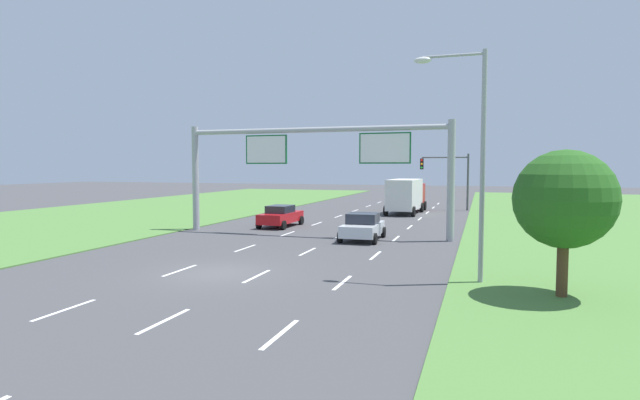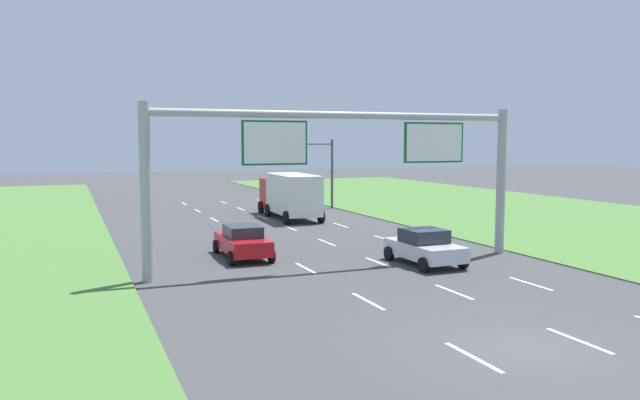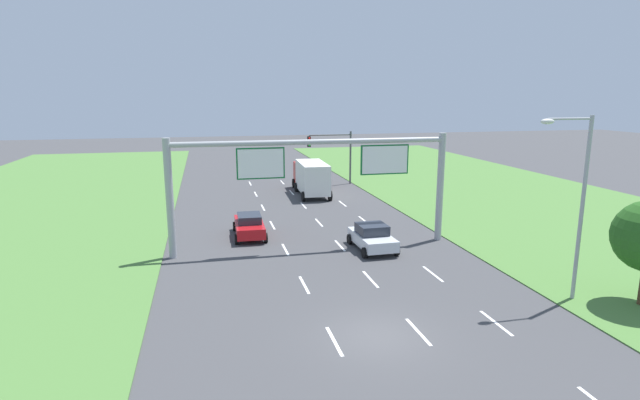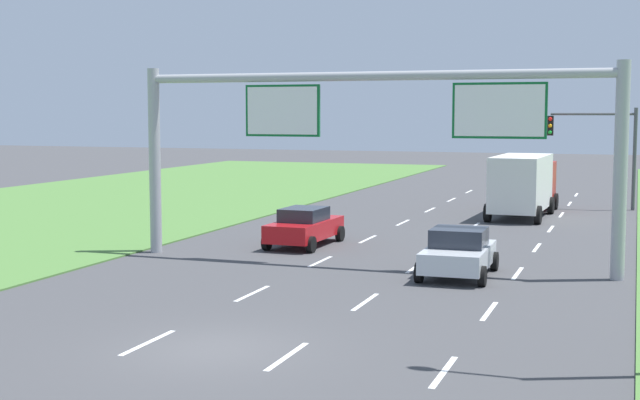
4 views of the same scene
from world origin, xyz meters
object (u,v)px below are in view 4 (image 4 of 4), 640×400
object	(u,v)px
car_near_red	(304,226)
car_lead_silver	(458,252)
sign_gantry	(373,126)
box_truck	(524,183)
traffic_light_mast	(598,139)

from	to	relation	value
car_near_red	car_lead_silver	bearing A→B (deg)	-31.54
sign_gantry	car_near_red	bearing A→B (deg)	137.65
box_truck	sign_gantry	size ratio (longest dim) A/B	0.48
car_lead_silver	sign_gantry	bearing A→B (deg)	160.57
car_lead_silver	traffic_light_mast	world-z (taller)	traffic_light_mast
car_near_red	box_truck	xyz separation A→B (m)	(7.06, 13.43, 0.94)
car_lead_silver	traffic_light_mast	size ratio (longest dim) A/B	0.72
traffic_light_mast	box_truck	bearing A→B (deg)	-125.60
box_truck	traffic_light_mast	world-z (taller)	traffic_light_mast
car_near_red	traffic_light_mast	size ratio (longest dim) A/B	0.79
sign_gantry	traffic_light_mast	distance (m)	22.69
car_lead_silver	traffic_light_mast	bearing A→B (deg)	80.42
car_near_red	traffic_light_mast	world-z (taller)	traffic_light_mast
sign_gantry	traffic_light_mast	xyz separation A→B (m)	(6.61, 21.68, -1.01)
car_lead_silver	box_truck	world-z (taller)	box_truck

